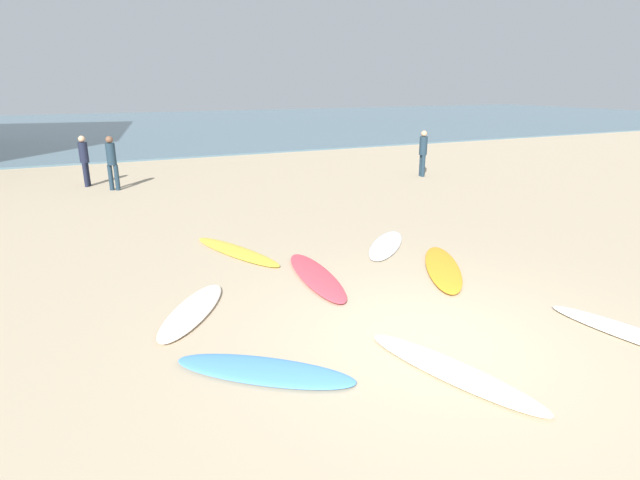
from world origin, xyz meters
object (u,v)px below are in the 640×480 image
Objects in this scene: surfboard_6 at (236,251)px; surfboard_1 at (386,245)px; beachgoer_far at (112,160)px; surfboard_0 at (316,276)px; surfboard_3 at (264,371)px; beachgoer_mid at (423,151)px; surfboard_4 at (443,268)px; surfboard_2 at (192,311)px; surfboard_5 at (452,370)px; beachgoer_near at (84,159)px.

surfboard_1 is at bearing -37.76° from surfboard_6.
surfboard_6 is 7.89m from beachgoer_far.
surfboard_0 is 3.04m from surfboard_3.
beachgoer_mid reaches higher than surfboard_3.
surfboard_4 is (2.23, -0.63, 0.00)m from surfboard_0.
surfboard_0 is 1.16× the size of surfboard_1.
surfboard_2 is at bearing -139.89° from surfboard_6.
beachgoer_far reaches higher than surfboard_6.
surfboard_1 is at bearing 155.45° from beachgoer_mid.
beachgoer_mid is (5.70, 6.45, 0.87)m from surfboard_1.
surfboard_1 is 3.06m from surfboard_6.
beachgoer_mid reaches higher than surfboard_2.
beachgoer_near is (-3.43, 14.02, 0.87)m from surfboard_5.
beachgoer_near is at bearing 86.39° from surfboard_5.
beachgoer_near is (-3.28, 10.65, 0.86)m from surfboard_0.
surfboard_4 is at bearing -26.70° from surfboard_3.
surfboard_0 is 2.32m from surfboard_4.
surfboard_0 is at bearing -134.39° from surfboard_2.
surfboard_4 reaches higher than surfboard_5.
beachgoer_far reaches higher than surfboard_2.
surfboard_4 is 1.48× the size of beachgoer_mid.
surfboard_3 is at bearing 56.02° from surfboard_4.
surfboard_5 is 1.43× the size of beachgoer_near.
surfboard_2 is 0.93× the size of surfboard_3.
surfboard_1 is at bearing 48.96° from surfboard_5.
surfboard_5 is (-1.91, -4.36, 0.00)m from surfboard_1.
surfboard_2 is at bearing -158.31° from beachgoer_near.
surfboard_3 is 2.18m from surfboard_5.
surfboard_5 is (1.97, -0.93, -0.01)m from surfboard_3.
surfboard_2 is at bearing 122.07° from beachgoer_far.
surfboard_0 is 1.44× the size of beachgoer_far.
surfboard_4 is at bearing -9.57° from surfboard_0.
surfboard_4 is at bearing 162.47° from beachgoer_mid.
surfboard_6 is 1.57× the size of beachgoer_near.
beachgoer_near is at bearing -24.22° from beachgoer_far.
beachgoer_far is at bearing 84.30° from surfboard_5.
surfboard_3 is at bearing 123.73° from beachgoer_far.
surfboard_3 is at bearing -157.36° from beachgoer_near.
surfboard_1 is 1.24× the size of beachgoer_far.
surfboard_6 is (0.97, 4.37, -0.01)m from surfboard_3.
surfboard_6 reaches higher than surfboard_1.
surfboard_2 is 1.23× the size of beachgoer_near.
surfboard_2 and surfboard_3 have the same top height.
surfboard_0 is at bearing 75.23° from surfboard_5.
surfboard_3 is 4.47m from surfboard_6.
surfboard_6 is 9.10m from beachgoer_near.
surfboard_4 is at bearing 35.47° from surfboard_5.
beachgoer_mid reaches higher than surfboard_0.
beachgoer_far is at bearing 82.46° from surfboard_6.
surfboard_2 is 2.75m from surfboard_6.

